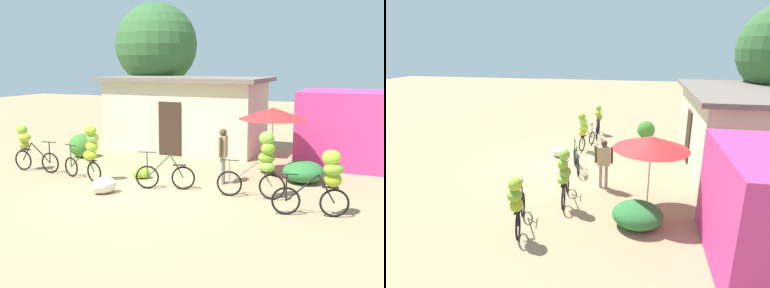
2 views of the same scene
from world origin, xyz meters
The scene contains 13 objects.
ground_plane centered at (0.00, 0.00, 0.00)m, with size 60.00×60.00×0.00m, color tan.
building_low centered at (-1.50, 6.19, 1.45)m, with size 6.42×3.41×2.86m.
hedge_bush_front_left centered at (-4.33, 3.18, 0.43)m, with size 0.96×0.85×0.86m, color #3C7B2B.
hedge_bush_front_right centered at (3.69, 2.89, 0.31)m, with size 1.19×1.28×0.61m, color #2C7134.
market_umbrella centered at (2.69, 3.14, 1.93)m, with size 2.05×2.05×2.10m.
bicycle_leftmost centered at (-4.59, 0.79, 0.84)m, with size 1.71×0.46×1.48m.
bicycle_near_pile centered at (-2.01, 0.49, 0.97)m, with size 1.62×0.60×1.66m.
bicycle_center_loaded centered at (0.34, 0.64, 0.36)m, with size 1.58×0.55×1.04m.
bicycle_by_shop centered at (2.99, 0.83, 0.98)m, with size 1.76×0.48×1.73m.
bicycle_rightmost centered at (4.62, 0.06, 0.92)m, with size 1.67×0.56×1.53m.
banana_pile_on_ground centered at (-0.86, 1.39, 0.17)m, with size 0.67×0.63×0.36m.
produce_sack centered at (-0.96, -0.36, 0.22)m, with size 0.70×0.44×0.44m, color silver.
person_vendor centered at (1.60, 1.77, 0.97)m, with size 0.23×0.58×1.59m.
Camera 2 is at (10.94, 2.77, 4.44)m, focal length 29.61 mm.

